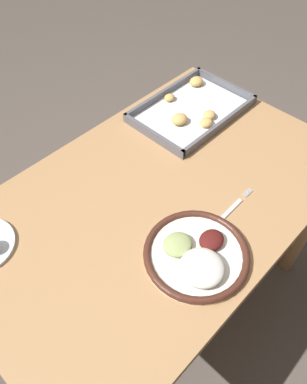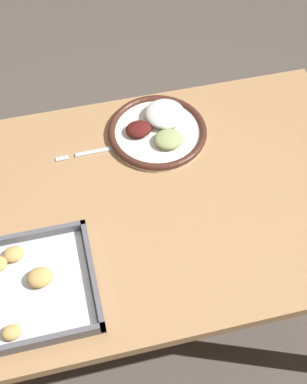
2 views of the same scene
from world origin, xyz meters
name	(u,v)px [view 2 (image 2 of 2)]	position (x,y,z in m)	size (l,w,h in m)	color
ground_plane	(146,315)	(0.00, 0.00, 0.00)	(8.00, 8.00, 0.00)	#564C44
dining_table	(144,226)	(0.00, 0.00, 0.60)	(1.17, 0.73, 0.71)	#AD7F51
dinner_plate	(158,129)	(-0.09, -0.21, 0.73)	(0.27, 0.27, 0.05)	white
fork	(95,152)	(0.09, -0.18, 0.72)	(0.19, 0.02, 0.00)	silver
baking_tray	(4,294)	(0.35, 0.18, 0.72)	(0.40, 0.27, 0.04)	#595960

